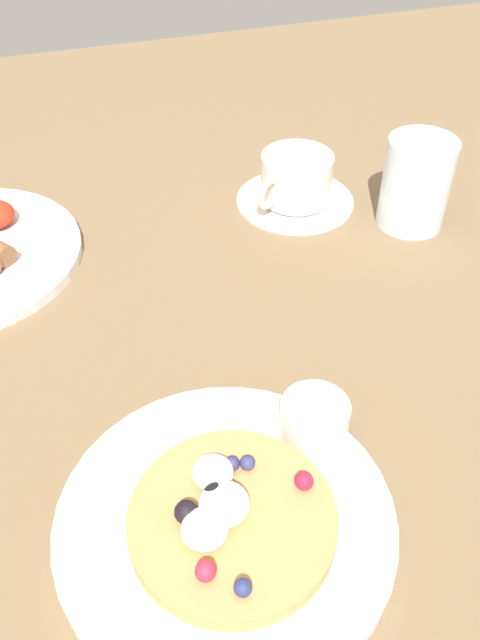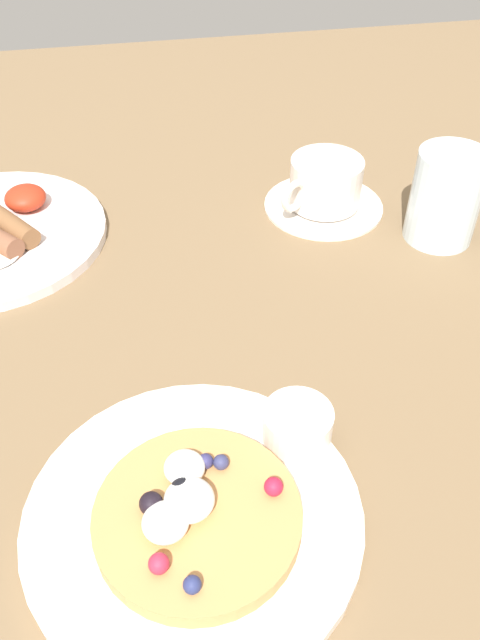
{
  "view_description": "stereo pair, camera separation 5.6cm",
  "coord_description": "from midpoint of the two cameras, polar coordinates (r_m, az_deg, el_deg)",
  "views": [
    {
      "loc": [
        -12.33,
        -40.21,
        42.76
      ],
      "look_at": [
        0.64,
        -0.26,
        4.0
      ],
      "focal_mm": 36.94,
      "sensor_mm": 36.0,
      "label": 1
    },
    {
      "loc": [
        -6.89,
        -41.58,
        42.76
      ],
      "look_at": [
        0.64,
        -0.26,
        4.0
      ],
      "focal_mm": 36.94,
      "sensor_mm": 36.0,
      "label": 2
    }
  ],
  "objects": [
    {
      "name": "pancake_plate",
      "position": [
        0.49,
        -4.7,
        -17.11
      ],
      "size": [
        24.21,
        24.21,
        1.19
      ],
      "primitive_type": "cylinder",
      "color": "white",
      "rests_on": "ground_plane"
    },
    {
      "name": "coffee_cup",
      "position": [
        0.78,
        2.75,
        12.23
      ],
      "size": [
        10.34,
        8.28,
        5.34
      ],
      "color": "white",
      "rests_on": "coffee_saucer"
    },
    {
      "name": "syrup_ramekin",
      "position": [
        0.51,
        3.34,
        -8.59
      ],
      "size": [
        5.42,
        5.42,
        2.89
      ],
      "color": "white",
      "rests_on": "pancake_plate"
    },
    {
      "name": "ground_plane",
      "position": [
        0.61,
        -3.28,
        -3.88
      ],
      "size": [
        181.1,
        157.51,
        3.0
      ],
      "primitive_type": "cube",
      "color": "brown"
    },
    {
      "name": "water_glass",
      "position": [
        0.75,
        12.94,
        11.4
      ],
      "size": [
        7.48,
        7.48,
        10.07
      ],
      "primitive_type": "cylinder",
      "color": "silver",
      "rests_on": "ground_plane"
    },
    {
      "name": "pancake_with_berries",
      "position": [
        0.47,
        -4.51,
        -16.86
      ],
      "size": [
        14.49,
        14.49,
        3.54
      ],
      "color": "tan",
      "rests_on": "pancake_plate"
    },
    {
      "name": "coffee_saucer",
      "position": [
        0.79,
        2.75,
        10.32
      ],
      "size": [
        13.88,
        13.88,
        0.73
      ],
      "primitive_type": "cylinder",
      "color": "white",
      "rests_on": "ground_plane"
    }
  ]
}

